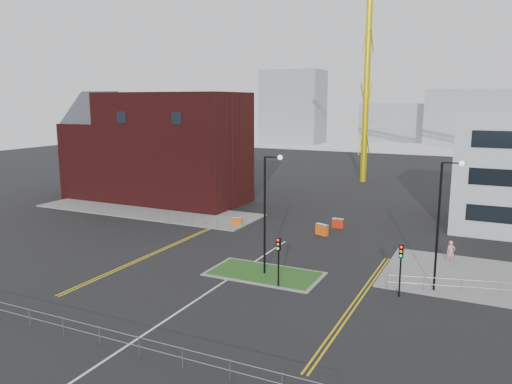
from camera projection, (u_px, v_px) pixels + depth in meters
ground at (183, 309)px, 31.68m from camera, size 200.00×200.00×0.00m
pavement_left at (147, 210)px, 59.69m from camera, size 28.00×8.00×0.12m
island_kerb at (264, 274)px, 37.91m from camera, size 8.60×4.60×0.08m
grass_island at (264, 274)px, 37.90m from camera, size 8.00×4.00×0.12m
brick_building at (155, 148)px, 65.04m from camera, size 24.20×10.07×14.24m
tower_crane at (403, 18)px, 72.31m from camera, size 49.02×22.00×35.68m
streetlamp_island at (267, 205)px, 36.84m from camera, size 1.46×0.36×9.18m
streetlamp_right_near at (442, 216)px, 33.49m from camera, size 1.46×0.36×9.18m
traffic_light_island at (278, 253)px, 34.80m from camera, size 0.28×0.33×3.65m
traffic_light_right at (401, 260)px, 33.16m from camera, size 0.28×0.33×3.65m
railing_front at (119, 337)px, 26.22m from camera, size 24.05×0.05×1.10m
railing_left at (192, 219)px, 52.18m from camera, size 6.05×0.05×1.10m
centre_line at (200, 298)px, 33.45m from camera, size 0.15×30.00×0.01m
yellow_left_a at (162, 249)px, 44.38m from camera, size 0.12×24.00×0.01m
yellow_left_b at (165, 249)px, 44.25m from camera, size 0.12×24.00×0.01m
yellow_right_a at (355, 301)px, 32.94m from camera, size 0.12×20.00×0.01m
yellow_right_b at (359, 301)px, 32.81m from camera, size 0.12×20.00×0.01m
skyline_a at (293, 107)px, 153.06m from camera, size 18.00×12.00×22.00m
skyline_b at (470, 118)px, 141.13m from camera, size 24.00×12.00×16.00m
skyline_d at (410, 123)px, 158.03m from camera, size 30.00×12.00×12.00m
pedestrian at (451, 252)px, 40.24m from camera, size 0.82×0.71×1.90m
barrier_left at (236, 221)px, 52.39m from camera, size 1.13×0.71×0.90m
barrier_mid at (338, 223)px, 51.56m from camera, size 1.20×0.42×1.01m
barrier_right at (322, 229)px, 48.87m from camera, size 1.38×0.91×1.10m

